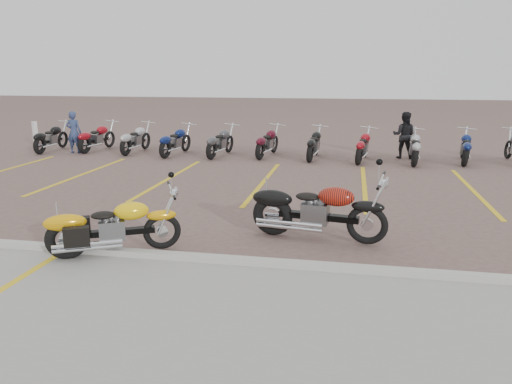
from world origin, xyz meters
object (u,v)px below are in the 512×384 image
yellow_cruiser (111,229)px  flame_cruiser (315,213)px  bollard (35,134)px  person_b (404,135)px  person_a (74,132)px

yellow_cruiser → flame_cruiser: flame_cruiser is taller
yellow_cruiser → bollard: bollard is taller
person_b → flame_cruiser: bearing=87.7°
flame_cruiser → person_a: 12.57m
yellow_cruiser → bollard: size_ratio=1.97×
yellow_cruiser → flame_cruiser: 3.49m
bollard → flame_cruiser: bearing=-38.5°
person_b → bollard: (-14.36, 0.23, -0.30)m
yellow_cruiser → person_b: bearing=35.4°
flame_cruiser → person_a: person_a is taller
flame_cruiser → person_a: (-9.50, 8.23, 0.27)m
flame_cruiser → person_b: person_b is taller
person_b → bollard: bearing=10.9°
person_b → person_a: bearing=17.1°
person_a → person_b: person_b is taller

